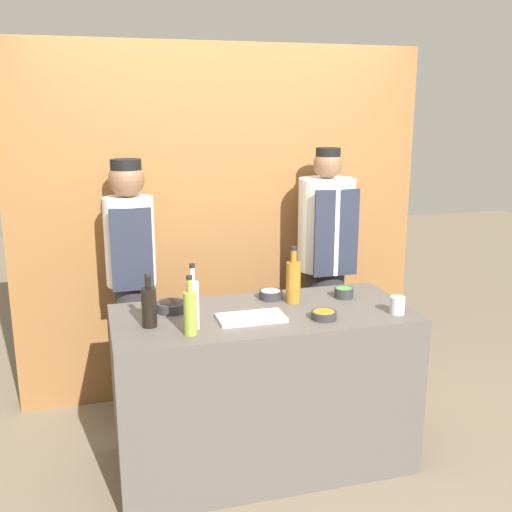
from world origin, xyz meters
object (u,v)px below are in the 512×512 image
(bottle_clear, at_px, (193,303))
(chef_right, at_px, (325,266))
(sauce_bowl_white, at_px, (271,294))
(sauce_bowl_red, at_px, (172,306))
(bottle_oil, at_px, (190,312))
(sauce_bowl_orange, at_px, (324,315))
(cutting_board, at_px, (251,318))
(bottle_soy, at_px, (149,306))
(bottle_amber, at_px, (293,281))
(sauce_bowl_green, at_px, (344,292))
(chef_left, at_px, (132,280))
(cup_steel, at_px, (397,305))

(bottle_clear, xyz_separation_m, chef_right, (1.05, 0.85, -0.10))
(sauce_bowl_white, relative_size, sauce_bowl_red, 0.80)
(sauce_bowl_red, height_order, bottle_oil, bottle_oil)
(sauce_bowl_orange, height_order, cutting_board, sauce_bowl_orange)
(sauce_bowl_orange, relative_size, bottle_oil, 0.45)
(sauce_bowl_red, xyz_separation_m, bottle_oil, (0.04, -0.37, 0.09))
(sauce_bowl_white, relative_size, bottle_soy, 0.48)
(sauce_bowl_white, distance_m, cutting_board, 0.37)
(bottle_amber, bearing_deg, sauce_bowl_white, 137.82)
(bottle_amber, height_order, bottle_soy, bottle_amber)
(bottle_clear, bearing_deg, sauce_bowl_green, 15.72)
(sauce_bowl_red, height_order, chef_left, chef_left)
(chef_left, relative_size, chef_right, 0.97)
(bottle_amber, bearing_deg, sauce_bowl_orange, -78.00)
(sauce_bowl_orange, relative_size, cutting_board, 0.38)
(sauce_bowl_green, distance_m, cutting_board, 0.66)
(bottle_clear, xyz_separation_m, cup_steel, (1.10, -0.08, -0.08))
(chef_left, bearing_deg, chef_right, -0.02)
(bottle_soy, bearing_deg, chef_right, 31.22)
(chef_right, bearing_deg, sauce_bowl_orange, -112.39)
(sauce_bowl_red, height_order, cutting_board, sauce_bowl_red)
(bottle_amber, xyz_separation_m, chef_right, (0.44, 0.59, -0.10))
(cutting_board, relative_size, chef_left, 0.21)
(cutting_board, distance_m, bottle_soy, 0.53)
(sauce_bowl_green, distance_m, sauce_bowl_orange, 0.40)
(sauce_bowl_red, relative_size, sauce_bowl_orange, 1.26)
(sauce_bowl_green, bearing_deg, bottle_clear, -164.28)
(sauce_bowl_white, relative_size, sauce_bowl_green, 1.21)
(sauce_bowl_white, distance_m, bottle_amber, 0.17)
(sauce_bowl_white, relative_size, cup_steel, 1.42)
(cutting_board, distance_m, cup_steel, 0.79)
(bottle_oil, bearing_deg, sauce_bowl_red, 96.61)
(cutting_board, xyz_separation_m, chef_left, (-0.56, 0.81, 0.02))
(bottle_clear, bearing_deg, sauce_bowl_white, 34.55)
(cutting_board, relative_size, bottle_clear, 1.04)
(sauce_bowl_orange, bearing_deg, chef_left, 135.80)
(sauce_bowl_white, height_order, chef_left, chef_left)
(sauce_bowl_orange, bearing_deg, bottle_clear, 176.16)
(sauce_bowl_green, relative_size, bottle_amber, 0.34)
(bottle_clear, relative_size, chef_right, 0.19)
(bottle_clear, bearing_deg, sauce_bowl_orange, -3.84)
(sauce_bowl_green, height_order, chef_left, chef_left)
(bottle_oil, bearing_deg, bottle_clear, 70.61)
(sauce_bowl_orange, xyz_separation_m, bottle_soy, (-0.89, 0.13, 0.09))
(sauce_bowl_green, bearing_deg, sauce_bowl_orange, -128.97)
(bottle_soy, distance_m, bottle_oil, 0.25)
(sauce_bowl_green, xyz_separation_m, cup_steel, (0.16, -0.34, 0.02))
(bottle_oil, distance_m, chef_right, 1.43)
(sauce_bowl_red, distance_m, cup_steel, 1.22)
(sauce_bowl_orange, height_order, chef_right, chef_right)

